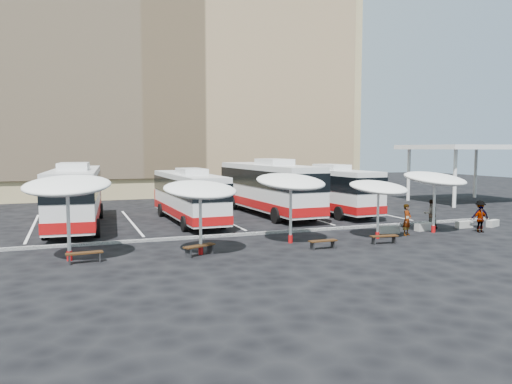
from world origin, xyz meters
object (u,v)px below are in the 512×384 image
object	(u,v)px
bus_1	(188,194)
passenger_3	(480,215)
bus_3	(324,188)
bus_2	(268,186)
conc_bench_3	(493,223)
conc_bench_0	(389,229)
wood_bench_1	(199,248)
wood_bench_0	(84,255)
passenger_2	(480,219)
wood_bench_3	(384,237)
bus_0	(76,194)
sunshade_2	(291,182)
sunshade_1	(200,190)
wood_bench_2	(323,242)
conc_bench_2	(464,224)
sunshade_0	(67,186)
conc_bench_1	(424,227)
sunshade_4	(435,179)
passenger_0	(407,220)
passenger_1	(432,214)
sunshade_3	(378,188)

from	to	relation	value
bus_1	passenger_3	bearing A→B (deg)	-30.76
bus_3	bus_2	bearing A→B (deg)	167.53
conc_bench_3	conc_bench_0	bearing A→B (deg)	178.35
bus_3	wood_bench_1	world-z (taller)	bus_3
wood_bench_0	passenger_2	distance (m)	21.83
bus_2	wood_bench_3	world-z (taller)	bus_2
wood_bench_1	bus_0	bearing A→B (deg)	115.42
sunshade_2	wood_bench_3	size ratio (longest dim) A/B	2.79
sunshade_2	wood_bench_0	xyz separation A→B (m)	(-10.12, -1.07, -2.81)
sunshade_1	wood_bench_3	bearing A→B (deg)	-4.97
bus_2	bus_1	bearing A→B (deg)	-168.11
conc_bench_0	conc_bench_3	distance (m)	7.55
bus_1	wood_bench_2	size ratio (longest dim) A/B	7.90
wood_bench_3	conc_bench_2	xyz separation A→B (m)	(7.68, 2.68, -0.13)
sunshade_1	conc_bench_3	size ratio (longest dim) A/B	3.57
sunshade_0	wood_bench_2	bearing A→B (deg)	-8.01
conc_bench_1	bus_0	bearing A→B (deg)	155.82
conc_bench_1	conc_bench_2	xyz separation A→B (m)	(2.98, -0.02, -0.02)
bus_0	sunshade_4	distance (m)	21.62
sunshade_4	sunshade_2	bearing A→B (deg)	-179.81
sunshade_4	conc_bench_3	world-z (taller)	sunshade_4
bus_0	sunshade_4	bearing A→B (deg)	-21.37
wood_bench_2	passenger_2	world-z (taller)	passenger_2
bus_1	sunshade_4	size ratio (longest dim) A/B	2.56
wood_bench_3	wood_bench_1	bearing A→B (deg)	176.44
wood_bench_3	passenger_0	distance (m)	3.22
bus_1	conc_bench_2	world-z (taller)	bus_1
sunshade_2	conc_bench_0	bearing A→B (deg)	6.17
conc_bench_1	passenger_1	size ratio (longest dim) A/B	0.68
wood_bench_2	passenger_3	world-z (taller)	passenger_3
bus_0	passenger_1	distance (m)	21.94
bus_1	sunshade_1	world-z (taller)	bus_1
conc_bench_1	wood_bench_1	bearing A→B (deg)	-171.58
wood_bench_2	conc_bench_2	size ratio (longest dim) A/B	1.29
sunshade_1	conc_bench_2	distance (m)	17.42
bus_1	conc_bench_3	bearing A→B (deg)	-28.02
bus_2	bus_3	bearing A→B (deg)	-10.74
sunshade_1	wood_bench_1	world-z (taller)	sunshade_1
sunshade_3	conc_bench_3	size ratio (longest dim) A/B	3.33
bus_3	wood_bench_3	distance (m)	12.59
bus_1	sunshade_1	distance (m)	10.50
sunshade_0	passenger_3	xyz separation A→B (m)	(23.46, 0.57, -2.41)
sunshade_3	wood_bench_3	distance (m)	2.88
sunshade_1	sunshade_3	distance (m)	10.01
bus_3	conc_bench_3	distance (m)	11.90
passenger_0	passenger_2	bearing A→B (deg)	-34.57
sunshade_1	wood_bench_2	size ratio (longest dim) A/B	2.75
bus_3	sunshade_3	distance (m)	11.02
bus_3	sunshade_1	size ratio (longest dim) A/B	2.99
wood_bench_0	passenger_0	distance (m)	17.20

